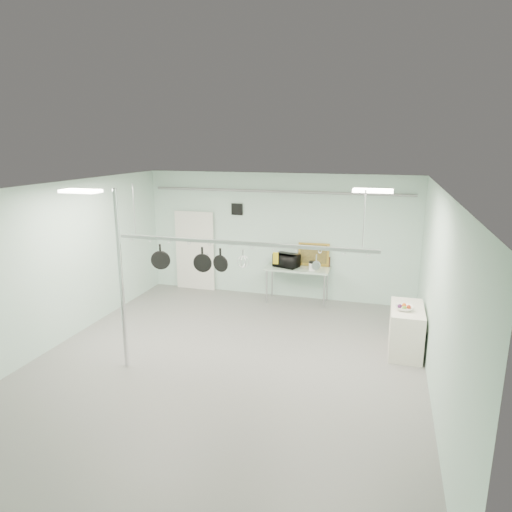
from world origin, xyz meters
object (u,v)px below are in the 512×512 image
(microwave, at_px, (287,260))
(fruit_bowl, at_px, (404,308))
(coffee_canister, at_px, (312,267))
(skillet_mid, at_px, (202,259))
(chrome_pole, at_px, (121,281))
(prep_table, at_px, (297,270))
(pot_rack, at_px, (241,242))
(side_cabinet, at_px, (406,330))
(skillet_left, at_px, (160,256))
(skillet_right, at_px, (220,260))

(microwave, distance_m, fruit_bowl, 3.63)
(coffee_canister, bearing_deg, fruit_bowl, -46.33)
(fruit_bowl, relative_size, skillet_mid, 0.70)
(chrome_pole, bearing_deg, skillet_mid, 38.04)
(prep_table, xyz_separation_m, pot_rack, (-0.40, -3.30, 1.40))
(chrome_pole, distance_m, coffee_canister, 4.88)
(microwave, bearing_deg, side_cabinet, 160.26)
(skillet_mid, bearing_deg, prep_table, 65.08)
(chrome_pole, height_order, prep_table, chrome_pole)
(pot_rack, bearing_deg, chrome_pole, -154.65)
(skillet_left, xyz_separation_m, skillet_right, (1.21, 0.00, 0.02))
(prep_table, bearing_deg, pot_rack, -96.91)
(pot_rack, bearing_deg, prep_table, 83.09)
(skillet_mid, bearing_deg, pot_rack, -5.71)
(fruit_bowl, height_order, skillet_mid, skillet_mid)
(pot_rack, xyz_separation_m, coffee_canister, (0.79, 3.13, -1.23))
(side_cabinet, relative_size, skillet_left, 2.53)
(chrome_pole, distance_m, prep_table, 4.85)
(prep_table, xyz_separation_m, side_cabinet, (2.55, -2.20, -0.38))
(pot_rack, xyz_separation_m, microwave, (0.12, 3.30, -1.16))
(side_cabinet, bearing_deg, microwave, 142.08)
(chrome_pole, distance_m, skillet_left, 0.98)
(microwave, distance_m, skillet_right, 3.44)
(prep_table, bearing_deg, skillet_mid, -109.21)
(prep_table, xyz_separation_m, fruit_bowl, (2.48, -2.36, 0.11))
(skillet_mid, bearing_deg, skillet_right, -5.71)
(skillet_left, bearing_deg, side_cabinet, -4.07)
(chrome_pole, xyz_separation_m, pot_rack, (1.90, 0.90, 0.63))
(skillet_left, bearing_deg, fruit_bowl, -5.77)
(microwave, bearing_deg, prep_table, -162.80)
(pot_rack, bearing_deg, skillet_mid, 180.00)
(microwave, height_order, skillet_mid, skillet_mid)
(skillet_mid, xyz_separation_m, skillet_right, (0.35, 0.00, 0.02))
(pot_rack, xyz_separation_m, skillet_right, (-0.40, 0.00, -0.36))
(pot_rack, bearing_deg, skillet_left, 180.00)
(chrome_pole, height_order, skillet_right, chrome_pole)
(side_cabinet, bearing_deg, chrome_pole, -157.59)
(fruit_bowl, bearing_deg, side_cabinet, 64.79)
(skillet_right, bearing_deg, side_cabinet, 31.44)
(skillet_right, bearing_deg, prep_table, 89.67)
(prep_table, xyz_separation_m, skillet_left, (-2.00, -3.30, 1.02))
(pot_rack, height_order, microwave, pot_rack)
(prep_table, distance_m, skillet_left, 3.99)
(prep_table, bearing_deg, fruit_bowl, -43.61)
(prep_table, height_order, skillet_mid, skillet_mid)
(skillet_left, distance_m, skillet_mid, 0.85)
(prep_table, xyz_separation_m, coffee_canister, (0.39, -0.17, 0.17))
(prep_table, relative_size, side_cabinet, 1.33)
(prep_table, relative_size, coffee_canister, 8.23)
(skillet_right, bearing_deg, skillet_mid, -166.76)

